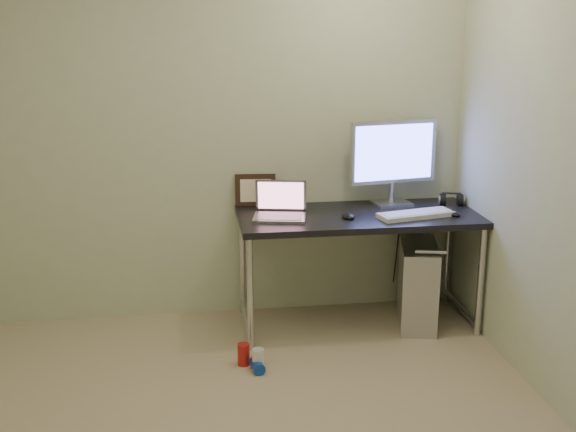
{
  "coord_description": "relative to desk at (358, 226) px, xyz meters",
  "views": [
    {
      "loc": [
        -0.07,
        -2.88,
        1.95
      ],
      "look_at": [
        0.49,
        1.07,
        0.85
      ],
      "focal_mm": 45.0,
      "sensor_mm": 36.0,
      "label": 1
    }
  ],
  "objects": [
    {
      "name": "mouse_right",
      "position": [
        0.58,
        -0.12,
        0.1
      ],
      "size": [
        0.1,
        0.13,
        0.04
      ],
      "primitive_type": "ellipsoid",
      "rotation": [
        0.0,
        0.0,
        0.32
      ],
      "color": "black",
      "rests_on": "desk"
    },
    {
      "name": "cable_a",
      "position": [
        0.35,
        0.28,
        -0.27
      ],
      "size": [
        0.01,
        0.16,
        0.69
      ],
      "primitive_type": "cylinder",
      "rotation": [
        0.21,
        0.0,
        0.0
      ],
      "color": "black",
      "rests_on": "ground"
    },
    {
      "name": "cable_b",
      "position": [
        0.44,
        0.26,
        -0.29
      ],
      "size": [
        0.02,
        0.11,
        0.71
      ],
      "primitive_type": "cylinder",
      "rotation": [
        0.14,
        0.0,
        0.09
      ],
      "color": "black",
      "rests_on": "ground"
    },
    {
      "name": "webcam",
      "position": [
        -0.42,
        0.3,
        0.17
      ],
      "size": [
        0.05,
        0.04,
        0.13
      ],
      "rotation": [
        0.0,
        0.0,
        0.23
      ],
      "color": "silver",
      "rests_on": "desk"
    },
    {
      "name": "mouse_left",
      "position": [
        -0.09,
        -0.09,
        0.1
      ],
      "size": [
        0.09,
        0.13,
        0.04
      ],
      "primitive_type": "ellipsoid",
      "rotation": [
        0.0,
        0.0,
        0.1
      ],
      "color": "black",
      "rests_on": "desk"
    },
    {
      "name": "desk",
      "position": [
        0.0,
        0.0,
        0.0
      ],
      "size": [
        1.52,
        0.66,
        0.75
      ],
      "color": "black",
      "rests_on": "ground"
    },
    {
      "name": "tower_computer",
      "position": [
        0.4,
        -0.04,
        -0.4
      ],
      "size": [
        0.34,
        0.56,
        0.57
      ],
      "rotation": [
        0.0,
        0.0,
        -0.24
      ],
      "color": "silver",
      "rests_on": "ground"
    },
    {
      "name": "can_blue",
      "position": [
        -0.71,
        -0.58,
        -0.63
      ],
      "size": [
        0.09,
        0.13,
        0.07
      ],
      "primitive_type": "cylinder",
      "rotation": [
        1.57,
        0.0,
        0.16
      ],
      "color": "#123FA6",
      "rests_on": "ground"
    },
    {
      "name": "can_red",
      "position": [
        -0.78,
        -0.49,
        -0.6
      ],
      "size": [
        0.08,
        0.08,
        0.13
      ],
      "primitive_type": "cylinder",
      "rotation": [
        0.0,
        0.0,
        -0.2
      ],
      "color": "red",
      "rests_on": "ground"
    },
    {
      "name": "headphones",
      "position": [
        0.66,
        0.14,
        0.11
      ],
      "size": [
        0.17,
        0.1,
        0.1
      ],
      "rotation": [
        0.0,
        0.0,
        -0.24
      ],
      "color": "black",
      "rests_on": "desk"
    },
    {
      "name": "picture_frame",
      "position": [
        -0.62,
        0.29,
        0.19
      ],
      "size": [
        0.27,
        0.1,
        0.21
      ],
      "primitive_type": "cube",
      "rotation": [
        -0.21,
        0.0,
        -0.08
      ],
      "color": "black",
      "rests_on": "desk"
    },
    {
      "name": "wall_back",
      "position": [
        -0.99,
        0.33,
        0.58
      ],
      "size": [
        3.5,
        0.02,
        2.5
      ],
      "primitive_type": "cube",
      "color": "beige",
      "rests_on": "ground"
    },
    {
      "name": "keyboard",
      "position": [
        0.34,
        -0.12,
        0.1
      ],
      "size": [
        0.5,
        0.26,
        0.03
      ],
      "primitive_type": "cube",
      "rotation": [
        0.0,
        0.0,
        0.22
      ],
      "color": "silver",
      "rests_on": "desk"
    },
    {
      "name": "laptop",
      "position": [
        -0.5,
        -0.0,
        0.13
      ],
      "size": [
        0.37,
        0.32,
        0.22
      ],
      "rotation": [
        0.0,
        0.0,
        -0.2
      ],
      "color": "#B2B3B9",
      "rests_on": "desk"
    },
    {
      "name": "monitor",
      "position": [
        0.27,
        0.2,
        0.41
      ],
      "size": [
        0.59,
        0.21,
        0.56
      ],
      "rotation": [
        0.0,
        0.0,
        0.17
      ],
      "color": "#B2B3B9",
      "rests_on": "desk"
    },
    {
      "name": "can_white",
      "position": [
        -0.7,
        -0.56,
        -0.6
      ],
      "size": [
        0.08,
        0.08,
        0.13
      ],
      "primitive_type": "cylinder",
      "rotation": [
        0.0,
        0.0,
        -0.08
      ],
      "color": "white",
      "rests_on": "ground"
    }
  ]
}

